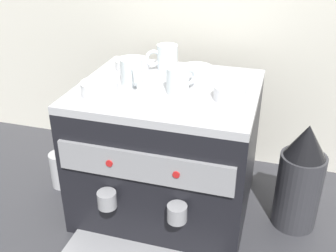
{
  "coord_description": "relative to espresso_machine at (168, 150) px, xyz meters",
  "views": [
    {
      "loc": [
        0.33,
        -1.11,
        0.92
      ],
      "look_at": [
        0.0,
        0.0,
        0.31
      ],
      "focal_mm": 43.11,
      "sensor_mm": 36.0,
      "label": 1
    }
  ],
  "objects": [
    {
      "name": "ceramic_bowl_3",
      "position": [
        -0.16,
        0.13,
        0.24
      ],
      "size": [
        0.12,
        0.12,
        0.03
      ],
      "color": "white",
      "rests_on": "espresso_machine"
    },
    {
      "name": "ceramic_cup_1",
      "position": [
        -0.11,
        -0.01,
        0.27
      ],
      "size": [
        0.08,
        0.1,
        0.08
      ],
      "color": "silver",
      "rests_on": "espresso_machine"
    },
    {
      "name": "ground_plane",
      "position": [
        0.0,
        0.0,
        -0.22
      ],
      "size": [
        4.0,
        4.0,
        0.0
      ],
      "primitive_type": "plane",
      "color": "#38383D"
    },
    {
      "name": "ceramic_bowl_2",
      "position": [
        0.2,
        -0.04,
        0.25
      ],
      "size": [
        0.09,
        0.09,
        0.04
      ],
      "color": "white",
      "rests_on": "espresso_machine"
    },
    {
      "name": "ceramic_cup_2",
      "position": [
        0.04,
        -0.03,
        0.26
      ],
      "size": [
        0.08,
        0.1,
        0.08
      ],
      "color": "silver",
      "rests_on": "espresso_machine"
    },
    {
      "name": "tiled_backsplash_wall",
      "position": [
        0.0,
        0.39,
        0.37
      ],
      "size": [
        2.8,
        0.03,
        1.18
      ],
      "primitive_type": "cube",
      "color": "silver",
      "rests_on": "ground_plane"
    },
    {
      "name": "ceramic_cup_0",
      "position": [
        -0.05,
        0.16,
        0.27
      ],
      "size": [
        0.1,
        0.08,
        0.08
      ],
      "color": "silver",
      "rests_on": "espresso_machine"
    },
    {
      "name": "milk_pitcher",
      "position": [
        -0.42,
        -0.0,
        -0.16
      ],
      "size": [
        0.08,
        0.08,
        0.14
      ],
      "primitive_type": "cylinder",
      "color": "#B7B7BC",
      "rests_on": "ground_plane"
    },
    {
      "name": "espresso_machine",
      "position": [
        0.0,
        0.0,
        0.0
      ],
      "size": [
        0.55,
        0.58,
        0.45
      ],
      "color": "black",
      "rests_on": "ground_plane"
    },
    {
      "name": "ceramic_bowl_0",
      "position": [
        -0.18,
        -0.11,
        0.25
      ],
      "size": [
        0.11,
        0.11,
        0.04
      ],
      "color": "white",
      "rests_on": "espresso_machine"
    },
    {
      "name": "ceramic_bowl_1",
      "position": [
        0.07,
        0.1,
        0.25
      ],
      "size": [
        0.1,
        0.1,
        0.04
      ],
      "color": "white",
      "rests_on": "espresso_machine"
    },
    {
      "name": "coffee_grinder",
      "position": [
        0.43,
        0.03,
        -0.05
      ],
      "size": [
        0.14,
        0.14,
        0.37
      ],
      "color": "#333338",
      "rests_on": "ground_plane"
    }
  ]
}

